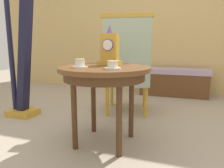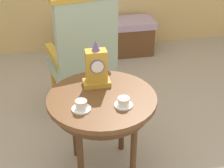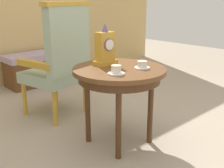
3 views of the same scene
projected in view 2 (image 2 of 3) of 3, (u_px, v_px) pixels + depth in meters
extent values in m
plane|color=tan|center=(96.00, 165.00, 2.51)|extent=(10.00, 10.00, 0.00)
cylinder|color=brown|center=(102.00, 99.00, 2.17)|extent=(0.74, 0.74, 0.03)
cylinder|color=#482B16|center=(102.00, 105.00, 2.20)|extent=(0.65, 0.65, 0.07)
cylinder|color=#482B16|center=(122.00, 118.00, 2.52)|extent=(0.04, 0.04, 0.61)
cylinder|color=#482B16|center=(75.00, 124.00, 2.46)|extent=(0.04, 0.04, 0.61)
cylinder|color=#482B16|center=(80.00, 157.00, 2.15)|extent=(0.04, 0.04, 0.61)
cylinder|color=#482B16|center=(134.00, 150.00, 2.21)|extent=(0.04, 0.04, 0.61)
cylinder|color=white|center=(81.00, 109.00, 2.03)|extent=(0.12, 0.12, 0.01)
cylinder|color=white|center=(81.00, 104.00, 2.01)|extent=(0.07, 0.07, 0.06)
torus|color=gold|center=(81.00, 101.00, 2.00)|extent=(0.08, 0.08, 0.00)
cylinder|color=white|center=(123.00, 105.00, 2.07)|extent=(0.12, 0.12, 0.01)
cylinder|color=white|center=(124.00, 101.00, 2.05)|extent=(0.08, 0.08, 0.05)
torus|color=gold|center=(124.00, 98.00, 2.04)|extent=(0.08, 0.08, 0.00)
cube|color=gold|center=(97.00, 83.00, 2.28)|extent=(0.19, 0.11, 0.04)
cube|color=gold|center=(96.00, 66.00, 2.22)|extent=(0.14, 0.09, 0.23)
cylinder|color=#664C8C|center=(97.00, 67.00, 2.16)|extent=(0.10, 0.01, 0.10)
cylinder|color=white|center=(97.00, 67.00, 2.16)|extent=(0.08, 0.00, 0.08)
cone|color=#664C8C|center=(96.00, 46.00, 2.14)|extent=(0.06, 0.06, 0.07)
cube|color=#9EB299|center=(81.00, 67.00, 3.04)|extent=(0.62, 0.62, 0.11)
cube|color=#9EB299|center=(87.00, 38.00, 2.67)|extent=(0.53, 0.20, 0.64)
cube|color=gold|center=(103.00, 47.00, 3.03)|extent=(0.17, 0.47, 0.06)
cube|color=gold|center=(55.00, 56.00, 2.87)|extent=(0.17, 0.47, 0.06)
cylinder|color=gold|center=(95.00, 74.00, 3.40)|extent=(0.04, 0.04, 0.35)
cylinder|color=gold|center=(54.00, 83.00, 3.25)|extent=(0.04, 0.04, 0.35)
cylinder|color=gold|center=(112.00, 95.00, 3.06)|extent=(0.04, 0.04, 0.35)
cylinder|color=gold|center=(66.00, 105.00, 2.91)|extent=(0.04, 0.04, 0.35)
cube|color=#B299B7|center=(110.00, 24.00, 4.04)|extent=(1.10, 0.40, 0.08)
cube|color=brown|center=(110.00, 41.00, 4.15)|extent=(1.06, 0.38, 0.36)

